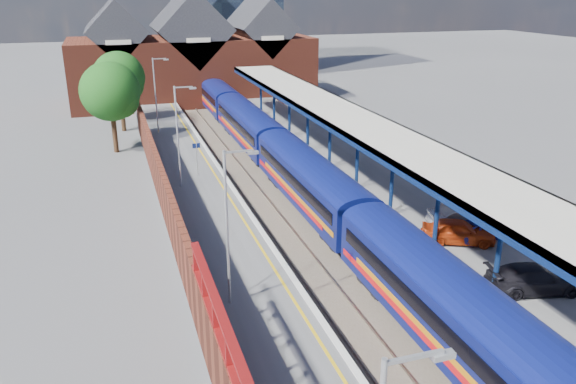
# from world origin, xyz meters

# --- Properties ---
(ground) EXTENTS (240.00, 240.00, 0.00)m
(ground) POSITION_xyz_m (0.00, 30.00, 0.00)
(ground) COLOR #5B5B5E
(ground) RESTS_ON ground
(ballast_bed) EXTENTS (6.00, 76.00, 0.06)m
(ballast_bed) POSITION_xyz_m (0.00, 20.00, 0.03)
(ballast_bed) COLOR #473D33
(ballast_bed) RESTS_ON ground
(rails) EXTENTS (4.51, 76.00, 0.14)m
(rails) POSITION_xyz_m (0.00, 20.00, 0.12)
(rails) COLOR slate
(rails) RESTS_ON ground
(left_platform) EXTENTS (5.00, 76.00, 1.00)m
(left_platform) POSITION_xyz_m (-5.50, 20.00, 0.50)
(left_platform) COLOR #565659
(left_platform) RESTS_ON ground
(right_platform) EXTENTS (6.00, 76.00, 1.00)m
(right_platform) POSITION_xyz_m (6.00, 20.00, 0.50)
(right_platform) COLOR #565659
(right_platform) RESTS_ON ground
(coping_left) EXTENTS (0.30, 76.00, 0.05)m
(coping_left) POSITION_xyz_m (-3.15, 20.00, 1.02)
(coping_left) COLOR silver
(coping_left) RESTS_ON left_platform
(coping_right) EXTENTS (0.30, 76.00, 0.05)m
(coping_right) POSITION_xyz_m (3.15, 20.00, 1.02)
(coping_right) COLOR silver
(coping_right) RESTS_ON right_platform
(yellow_line) EXTENTS (0.14, 76.00, 0.01)m
(yellow_line) POSITION_xyz_m (-3.75, 20.00, 1.01)
(yellow_line) COLOR yellow
(yellow_line) RESTS_ON left_platform
(train) EXTENTS (2.87, 65.90, 3.45)m
(train) POSITION_xyz_m (1.49, 25.85, 2.12)
(train) COLOR navy
(train) RESTS_ON ground
(canopy) EXTENTS (4.50, 52.00, 4.48)m
(canopy) POSITION_xyz_m (5.48, 21.95, 5.25)
(canopy) COLOR navy
(canopy) RESTS_ON right_platform
(lamp_post_b) EXTENTS (1.48, 0.18, 7.00)m
(lamp_post_b) POSITION_xyz_m (-6.36, 6.00, 4.99)
(lamp_post_b) COLOR #A5A8AA
(lamp_post_b) RESTS_ON left_platform
(lamp_post_c) EXTENTS (1.48, 0.18, 7.00)m
(lamp_post_c) POSITION_xyz_m (-6.36, 22.00, 4.99)
(lamp_post_c) COLOR #A5A8AA
(lamp_post_c) RESTS_ON left_platform
(lamp_post_d) EXTENTS (1.48, 0.18, 7.00)m
(lamp_post_d) POSITION_xyz_m (-6.36, 38.00, 4.99)
(lamp_post_d) COLOR #A5A8AA
(lamp_post_d) RESTS_ON left_platform
(platform_sign) EXTENTS (0.55, 0.08, 2.50)m
(platform_sign) POSITION_xyz_m (-5.00, 24.00, 2.69)
(platform_sign) COLOR #A5A8AA
(platform_sign) RESTS_ON left_platform
(brick_wall) EXTENTS (0.35, 50.00, 3.86)m
(brick_wall) POSITION_xyz_m (-8.10, 13.54, 2.45)
(brick_wall) COLOR maroon
(brick_wall) RESTS_ON left_platform
(station_building) EXTENTS (30.00, 12.12, 13.78)m
(station_building) POSITION_xyz_m (0.00, 58.00, 5.45)
(station_building) COLOR maroon
(station_building) RESTS_ON ground
(tree_near) EXTENTS (5.20, 5.20, 8.10)m
(tree_near) POSITION_xyz_m (-10.35, 35.91, 5.35)
(tree_near) COLOR #382314
(tree_near) RESTS_ON ground
(tree_far) EXTENTS (5.20, 5.20, 8.10)m
(tree_far) POSITION_xyz_m (-9.35, 43.91, 5.35)
(tree_far) COLOR #382314
(tree_far) RESTS_ON ground
(parked_car_red) EXTENTS (4.22, 3.11, 1.33)m
(parked_car_red) POSITION_xyz_m (6.64, 8.28, 1.67)
(parked_car_red) COLOR #AF330E
(parked_car_red) RESTS_ON right_platform
(parked_car_silver) EXTENTS (4.87, 2.50, 1.53)m
(parked_car_silver) POSITION_xyz_m (8.27, 9.60, 1.77)
(parked_car_silver) COLOR #9E9DA1
(parked_car_silver) RESTS_ON right_platform
(parked_car_dark) EXTENTS (4.71, 2.72, 1.28)m
(parked_car_dark) POSITION_xyz_m (6.97, 2.74, 1.64)
(parked_car_dark) COLOR black
(parked_car_dark) RESTS_ON right_platform
(parked_car_blue) EXTENTS (3.93, 2.03, 1.06)m
(parked_car_blue) POSITION_xyz_m (8.30, 8.44, 1.53)
(parked_car_blue) COLOR navy
(parked_car_blue) RESTS_ON right_platform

